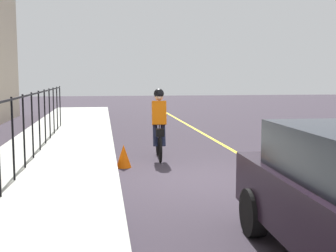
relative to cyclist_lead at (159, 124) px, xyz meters
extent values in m
plane|color=#2F2832|center=(-2.29, -0.69, -0.91)|extent=(80.00, 80.00, 0.00)
cube|color=yellow|center=(-2.29, -2.29, -0.91)|extent=(36.00, 0.12, 0.01)
cube|color=#ABAEA4|center=(-2.29, 2.71, -0.84)|extent=(40.00, 3.20, 0.15)
cylinder|color=black|center=(-2.46, 3.11, 0.04)|extent=(0.04, 0.04, 1.60)
cylinder|color=black|center=(-1.29, 3.11, 0.04)|extent=(0.04, 0.04, 1.60)
cylinder|color=black|center=(-0.11, 3.11, 0.04)|extent=(0.04, 0.04, 1.60)
cylinder|color=black|center=(1.06, 3.11, 0.04)|extent=(0.04, 0.04, 1.60)
cylinder|color=black|center=(2.23, 3.11, 0.04)|extent=(0.04, 0.04, 1.60)
cylinder|color=black|center=(3.41, 3.11, 0.04)|extent=(0.04, 0.04, 1.60)
cylinder|color=black|center=(4.58, 3.11, 0.04)|extent=(0.04, 0.04, 1.60)
cylinder|color=black|center=(5.75, 3.11, 0.04)|extent=(0.04, 0.04, 1.60)
cylinder|color=black|center=(6.93, 3.11, 0.04)|extent=(0.04, 0.04, 1.60)
cube|color=black|center=(-1.29, 3.11, 0.79)|extent=(16.43, 0.04, 0.04)
torus|color=black|center=(0.60, -0.04, -0.58)|extent=(0.66, 0.10, 0.66)
torus|color=black|center=(-0.44, 0.03, -0.58)|extent=(0.66, 0.10, 0.66)
cube|color=black|center=(0.08, 0.00, -0.33)|extent=(0.93, 0.10, 0.24)
cylinder|color=black|center=(-0.07, 0.00, -0.18)|extent=(0.03, 0.03, 0.35)
cube|color=#DB5E07|center=(-0.02, 0.00, 0.29)|extent=(0.36, 0.38, 0.63)
sphere|color=tan|center=(0.03, 0.00, 0.71)|extent=(0.22, 0.22, 0.22)
sphere|color=black|center=(0.03, 0.00, 0.78)|extent=(0.26, 0.26, 0.26)
cylinder|color=#191E38|center=(-0.03, 0.10, -0.23)|extent=(0.34, 0.14, 0.65)
cylinder|color=#191E38|center=(-0.05, -0.10, -0.23)|extent=(0.34, 0.14, 0.65)
cube|color=black|center=(-0.39, 0.02, -0.16)|extent=(0.25, 0.21, 0.18)
cylinder|color=black|center=(-1.49, -3.82, -0.59)|extent=(0.65, 0.25, 0.64)
cylinder|color=black|center=(-5.58, -0.56, -0.59)|extent=(0.65, 0.24, 0.64)
cone|color=#E75404|center=(-0.86, 0.95, -0.64)|extent=(0.36, 0.36, 0.54)
camera|label=1|loc=(-11.03, 1.41, 1.22)|focal=46.81mm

